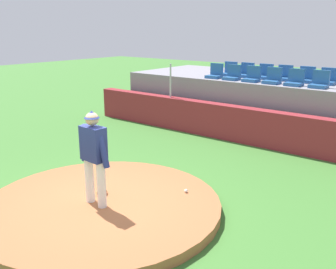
% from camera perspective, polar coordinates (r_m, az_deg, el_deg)
% --- Properties ---
extents(ground_plane, '(60.00, 60.00, 0.00)m').
position_cam_1_polar(ground_plane, '(7.67, -9.82, -11.13)').
color(ground_plane, '#3D742F').
extents(pitchers_mound, '(4.61, 4.61, 0.19)m').
position_cam_1_polar(pitchers_mound, '(7.63, -9.85, -10.50)').
color(pitchers_mound, '#A36039').
rests_on(pitchers_mound, ground_plane).
extents(pitcher, '(0.78, 0.30, 1.82)m').
position_cam_1_polar(pitcher, '(7.13, -11.06, -2.49)').
color(pitcher, white).
rests_on(pitcher, pitchers_mound).
extents(baseball, '(0.07, 0.07, 0.07)m').
position_cam_1_polar(baseball, '(7.86, 2.71, -8.41)').
color(baseball, white).
rests_on(baseball, pitchers_mound).
extents(fielding_glove, '(0.33, 0.36, 0.11)m').
position_cam_1_polar(fielding_glove, '(7.86, -9.87, -8.50)').
color(fielding_glove, brown).
rests_on(fielding_glove, pitchers_mound).
extents(brick_barrier, '(12.35, 0.40, 1.10)m').
position_cam_1_polar(brick_barrier, '(11.93, 11.53, 1.37)').
color(brick_barrier, maroon).
rests_on(brick_barrier, ground_plane).
extents(fence_post_left, '(0.06, 0.06, 1.16)m').
position_cam_1_polar(fence_post_left, '(13.29, 0.38, 8.08)').
color(fence_post_left, silver).
rests_on(fence_post_left, brick_barrier).
extents(bleacher_platform, '(10.65, 3.90, 1.76)m').
position_cam_1_polar(bleacher_platform, '(14.02, 16.18, 4.55)').
color(bleacher_platform, gray).
rests_on(bleacher_platform, ground_plane).
extents(stadium_chair_0, '(0.48, 0.44, 0.50)m').
position_cam_1_polar(stadium_chair_0, '(13.42, 7.06, 9.05)').
color(stadium_chair_0, '#255793').
rests_on(stadium_chair_0, bleacher_platform).
extents(stadium_chair_1, '(0.48, 0.44, 0.50)m').
position_cam_1_polar(stadium_chair_1, '(13.04, 9.64, 8.76)').
color(stadium_chair_1, '#255793').
rests_on(stadium_chair_1, bleacher_platform).
extents(stadium_chair_2, '(0.48, 0.44, 0.50)m').
position_cam_1_polar(stadium_chair_2, '(12.71, 12.48, 8.43)').
color(stadium_chair_2, '#255793').
rests_on(stadium_chair_2, bleacher_platform).
extents(stadium_chair_3, '(0.48, 0.44, 0.50)m').
position_cam_1_polar(stadium_chair_3, '(12.41, 15.41, 8.08)').
color(stadium_chair_3, '#255793').
rests_on(stadium_chair_3, bleacher_platform).
extents(stadium_chair_4, '(0.48, 0.44, 0.50)m').
position_cam_1_polar(stadium_chair_4, '(12.15, 18.46, 7.69)').
color(stadium_chair_4, '#255793').
rests_on(stadium_chair_4, bleacher_platform).
extents(stadium_chair_5, '(0.48, 0.44, 0.50)m').
position_cam_1_polar(stadium_chair_5, '(11.95, 21.74, 7.26)').
color(stadium_chair_5, '#255793').
rests_on(stadium_chair_5, bleacher_platform).
extents(stadium_chair_6, '(0.48, 0.44, 0.50)m').
position_cam_1_polar(stadium_chair_6, '(14.14, 9.16, 9.30)').
color(stadium_chair_6, '#255793').
rests_on(stadium_chair_6, bleacher_platform).
extents(stadium_chair_7, '(0.48, 0.44, 0.50)m').
position_cam_1_polar(stadium_chair_7, '(13.85, 11.59, 9.05)').
color(stadium_chair_7, '#255793').
rests_on(stadium_chair_7, bleacher_platform).
extents(stadium_chair_8, '(0.48, 0.44, 0.50)m').
position_cam_1_polar(stadium_chair_8, '(13.51, 14.28, 8.73)').
color(stadium_chair_8, '#255793').
rests_on(stadium_chair_8, bleacher_platform).
extents(stadium_chair_9, '(0.48, 0.44, 0.50)m').
position_cam_1_polar(stadium_chair_9, '(13.27, 16.96, 8.42)').
color(stadium_chair_9, '#255793').
rests_on(stadium_chair_9, bleacher_platform).
extents(stadium_chair_10, '(0.48, 0.44, 0.50)m').
position_cam_1_polar(stadium_chair_10, '(12.99, 19.95, 8.02)').
color(stadium_chair_10, '#255793').
rests_on(stadium_chair_10, bleacher_platform).
extents(stadium_chair_11, '(0.48, 0.44, 0.50)m').
position_cam_1_polar(stadium_chair_11, '(12.79, 22.78, 7.64)').
color(stadium_chair_11, '#255793').
rests_on(stadium_chair_11, bleacher_platform).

